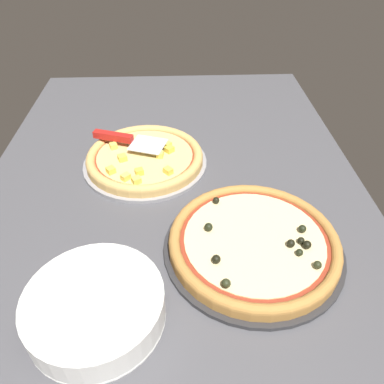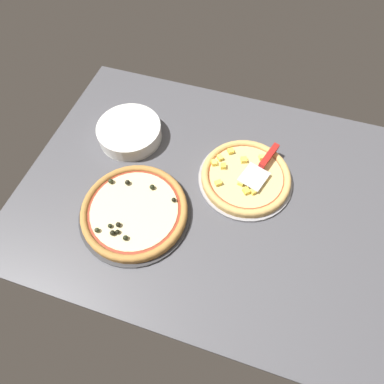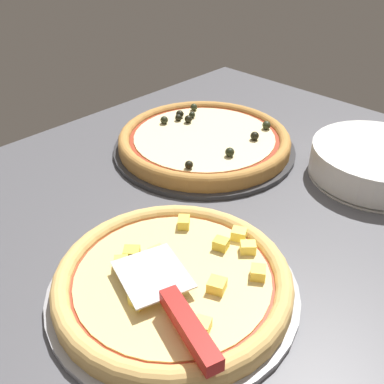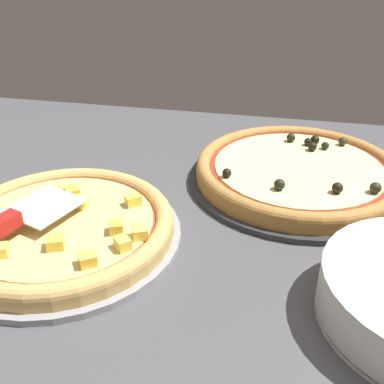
% 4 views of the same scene
% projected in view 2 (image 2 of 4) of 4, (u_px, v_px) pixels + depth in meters
% --- Properties ---
extents(ground_plane, '(1.42, 1.01, 0.04)m').
position_uv_depth(ground_plane, '(219.00, 194.00, 1.10)').
color(ground_plane, '#4C4C51').
extents(pizza_pan_front, '(0.35, 0.35, 0.01)m').
position_uv_depth(pizza_pan_front, '(245.00, 179.00, 1.11)').
color(pizza_pan_front, '#939399').
rests_on(pizza_pan_front, ground_plane).
extents(pizza_front, '(0.33, 0.33, 0.04)m').
position_uv_depth(pizza_front, '(246.00, 176.00, 1.09)').
color(pizza_front, '#DBAD60').
rests_on(pizza_front, pizza_pan_front).
extents(pizza_pan_back, '(0.39, 0.39, 0.01)m').
position_uv_depth(pizza_pan_back, '(135.00, 213.00, 1.04)').
color(pizza_pan_back, '#2D2D30').
rests_on(pizza_pan_back, ground_plane).
extents(pizza_back, '(0.36, 0.36, 0.04)m').
position_uv_depth(pizza_back, '(134.00, 210.00, 1.02)').
color(pizza_back, '#B77F3D').
rests_on(pizza_back, pizza_pan_back).
extents(serving_spatula, '(0.12, 0.22, 0.02)m').
position_uv_depth(serving_spatula, '(265.00, 161.00, 1.09)').
color(serving_spatula, silver).
rests_on(serving_spatula, pizza_front).
extents(plate_stack, '(0.25, 0.25, 0.06)m').
position_uv_depth(plate_stack, '(130.00, 132.00, 1.19)').
color(plate_stack, white).
rests_on(plate_stack, ground_plane).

